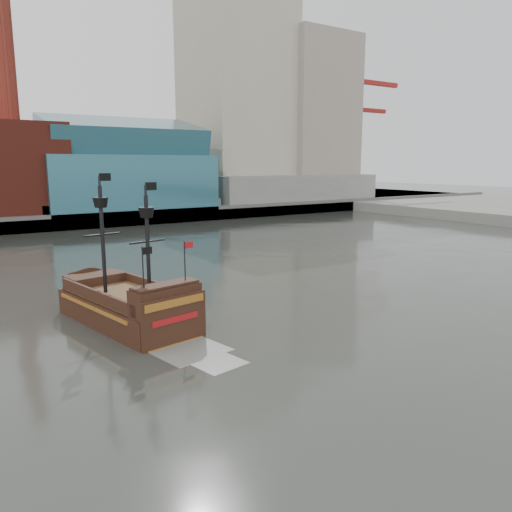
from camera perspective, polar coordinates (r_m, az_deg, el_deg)
ground at (r=31.28m, az=11.93°, el=-9.45°), size 400.00×400.00×0.00m
promenade_far at (r=114.81m, az=-22.87°, el=4.94°), size 220.00×60.00×2.00m
seawall at (r=86.10m, az=-19.13°, el=3.78°), size 220.00×1.00×2.60m
skyline at (r=109.16m, az=-20.21°, el=17.28°), size 149.00×45.00×62.00m
crane_a at (r=143.28m, az=11.03°, el=13.77°), size 22.50×4.00×32.25m
crane_b at (r=156.97m, az=10.93°, el=12.18°), size 19.10×4.00×26.25m
pirate_ship at (r=34.53m, az=-14.38°, el=-5.95°), size 6.76×14.80×10.68m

